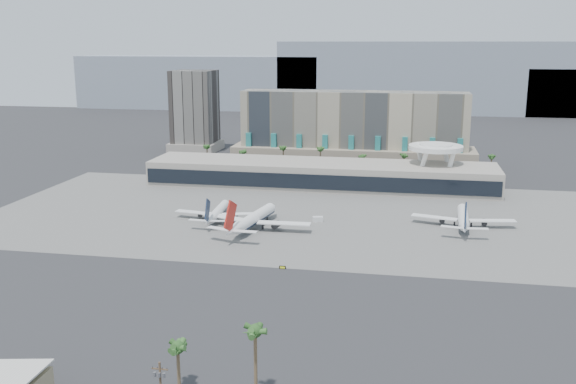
% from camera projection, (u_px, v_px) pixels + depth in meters
% --- Properties ---
extents(ground, '(900.00, 900.00, 0.00)m').
position_uv_depth(ground, '(276.00, 257.00, 212.79)').
color(ground, '#232326').
rests_on(ground, ground).
extents(apron_pad, '(260.00, 130.00, 0.06)m').
position_uv_depth(apron_pad, '(303.00, 215.00, 265.40)').
color(apron_pad, '#5B5B59').
rests_on(apron_pad, ground).
extents(mountain_ridge, '(680.00, 60.00, 70.00)m').
position_uv_depth(mountain_ridge, '(397.00, 82.00, 650.58)').
color(mountain_ridge, gray).
rests_on(mountain_ridge, ground).
extents(hotel, '(140.00, 30.00, 42.00)m').
position_uv_depth(hotel, '(353.00, 135.00, 374.01)').
color(hotel, tan).
rests_on(hotel, ground).
extents(office_tower, '(30.00, 30.00, 52.00)m').
position_uv_depth(office_tower, '(195.00, 116.00, 416.00)').
color(office_tower, black).
rests_on(office_tower, ground).
extents(terminal, '(170.00, 32.50, 14.50)m').
position_uv_depth(terminal, '(321.00, 173.00, 316.38)').
color(terminal, '#9D958A').
rests_on(terminal, ground).
extents(saucer_structure, '(26.00, 26.00, 21.89)m').
position_uv_depth(saucer_structure, '(436.00, 151.00, 309.64)').
color(saucer_structure, white).
rests_on(saucer_structure, ground).
extents(palm_row, '(157.80, 2.80, 13.10)m').
position_uv_depth(palm_row, '(343.00, 154.00, 347.85)').
color(palm_row, brown).
rests_on(palm_row, ground).
extents(airliner_left, '(35.79, 36.91, 12.73)m').
position_uv_depth(airliner_left, '(218.00, 212.00, 256.82)').
color(airliner_left, white).
rests_on(airliner_left, ground).
extents(airliner_centre, '(44.33, 46.02, 16.01)m').
position_uv_depth(airliner_centre, '(253.00, 219.00, 243.97)').
color(airliner_centre, white).
rests_on(airliner_centre, ground).
extents(airliner_right, '(39.77, 40.99, 14.14)m').
position_uv_depth(airliner_right, '(463.00, 218.00, 247.15)').
color(airliner_right, white).
rests_on(airliner_right, ground).
extents(service_vehicle_a, '(5.34, 3.68, 2.37)m').
position_uv_depth(service_vehicle_a, '(230.00, 218.00, 255.84)').
color(service_vehicle_a, silver).
rests_on(service_vehicle_a, ground).
extents(service_vehicle_b, '(4.42, 3.11, 2.06)m').
position_uv_depth(service_vehicle_b, '(318.00, 219.00, 254.72)').
color(service_vehicle_b, silver).
rests_on(service_vehicle_b, ground).
extents(taxiway_sign, '(2.13, 0.37, 0.97)m').
position_uv_depth(taxiway_sign, '(283.00, 267.00, 201.97)').
color(taxiway_sign, black).
rests_on(taxiway_sign, ground).
extents(near_palm_a, '(6.00, 6.00, 10.79)m').
position_uv_depth(near_palm_a, '(178.00, 354.00, 130.24)').
color(near_palm_a, brown).
rests_on(near_palm_a, ground).
extents(near_palm_b, '(6.00, 6.00, 15.90)m').
position_uv_depth(near_palm_b, '(255.00, 338.00, 126.06)').
color(near_palm_b, brown).
rests_on(near_palm_b, ground).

